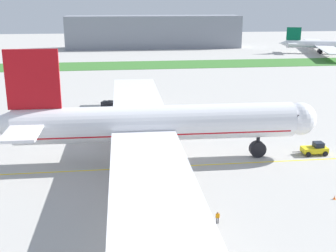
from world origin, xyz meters
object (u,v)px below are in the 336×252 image
object	(u,v)px
ground_crew_marshaller_front	(164,150)
ground_crew_wingwalker_starboard	(218,217)
traffic_cone_near_nose	(335,197)
ground_crew_wingwalker_port	(126,141)
service_truck_fuel_bowser	(41,98)
service_truck_baggage_loader	(112,106)
airliner_foreground	(152,124)
parked_airliner_far_centre	(325,45)
pushback_tug	(315,149)

from	to	relation	value
ground_crew_marshaller_front	ground_crew_wingwalker_starboard	xyz separation A→B (m)	(3.59, -25.05, -0.04)
traffic_cone_near_nose	ground_crew_wingwalker_port	bearing A→B (deg)	136.48
ground_crew_marshaller_front	service_truck_fuel_bowser	distance (m)	50.97
traffic_cone_near_nose	service_truck_baggage_loader	size ratio (longest dim) A/B	0.11
ground_crew_wingwalker_port	service_truck_fuel_bowser	bearing A→B (deg)	119.51
airliner_foreground	service_truck_fuel_bowser	world-z (taller)	airliner_foreground
ground_crew_wingwalker_starboard	service_truck_baggage_loader	bearing A→B (deg)	102.27
ground_crew_wingwalker_starboard	parked_airliner_far_centre	bearing A→B (deg)	59.79
ground_crew_wingwalker_port	parked_airliner_far_centre	world-z (taller)	parked_airliner_far_centre
ground_crew_wingwalker_port	service_truck_baggage_loader	distance (m)	27.40
ground_crew_wingwalker_port	service_truck_fuel_bowser	size ratio (longest dim) A/B	0.32
ground_crew_wingwalker_port	parked_airliner_far_centre	bearing A→B (deg)	51.64
pushback_tug	service_truck_baggage_loader	size ratio (longest dim) A/B	1.17
pushback_tug	service_truck_fuel_bowser	size ratio (longest dim) A/B	1.17
airliner_foreground	pushback_tug	xyz separation A→B (m)	(29.07, -0.55, -5.48)
service_truck_fuel_bowser	service_truck_baggage_loader	bearing A→B (deg)	-27.69
ground_crew_marshaller_front	traffic_cone_near_nose	world-z (taller)	ground_crew_marshaller_front
traffic_cone_near_nose	parked_airliner_far_centre	size ratio (longest dim) A/B	0.01
traffic_cone_near_nose	parked_airliner_far_centre	bearing A→B (deg)	63.93
ground_crew_wingwalker_starboard	pushback_tug	bearing A→B (deg)	43.75
ground_crew_wingwalker_port	ground_crew_wingwalker_starboard	distance (m)	32.64
ground_crew_wingwalker_starboard	ground_crew_wingwalker_port	bearing A→B (deg)	108.17
pushback_tug	ground_crew_wingwalker_port	distance (m)	34.45
ground_crew_marshaller_front	parked_airliner_far_centre	size ratio (longest dim) A/B	0.02
ground_crew_marshaller_front	pushback_tug	bearing A→B (deg)	-6.26
ground_crew_wingwalker_starboard	service_truck_fuel_bowser	distance (m)	74.73
ground_crew_marshaller_front	parked_airliner_far_centre	world-z (taller)	parked_airliner_far_centre
traffic_cone_near_nose	service_truck_fuel_bowser	size ratio (longest dim) A/B	0.11
service_truck_baggage_loader	pushback_tug	bearing A→B (deg)	-45.31
pushback_tug	parked_airliner_far_centre	bearing A→B (deg)	62.92
airliner_foreground	service_truck_fuel_bowser	size ratio (longest dim) A/B	16.72
airliner_foreground	pushback_tug	distance (m)	29.59
ground_crew_marshaller_front	service_truck_baggage_loader	size ratio (longest dim) A/B	0.30
ground_crew_wingwalker_starboard	service_truck_fuel_bowser	xyz separation A→B (m)	(-31.09, 67.96, 0.69)
ground_crew_wingwalker_starboard	parked_airliner_far_centre	world-z (taller)	parked_airliner_far_centre
ground_crew_wingwalker_starboard	parked_airliner_far_centre	xyz separation A→B (m)	(96.64, 165.96, 3.48)
airliner_foreground	ground_crew_wingwalker_port	world-z (taller)	airliner_foreground
airliner_foreground	service_truck_baggage_loader	xyz separation A→B (m)	(-6.71, 35.62, -5.10)
airliner_foreground	ground_crew_wingwalker_starboard	distance (m)	24.10
ground_crew_wingwalker_port	traffic_cone_near_nose	xyz separation A→B (m)	(27.86, -26.45, -0.75)
airliner_foreground	service_truck_fuel_bowser	distance (m)	52.02
ground_crew_wingwalker_port	parked_airliner_far_centre	distance (m)	172.14
service_truck_baggage_loader	traffic_cone_near_nose	bearing A→B (deg)	-60.53
ground_crew_marshaller_front	traffic_cone_near_nose	bearing A→B (deg)	-43.93
ground_crew_marshaller_front	ground_crew_wingwalker_starboard	world-z (taller)	ground_crew_marshaller_front
airliner_foreground	ground_crew_wingwalker_starboard	xyz separation A→B (m)	(5.96, -22.67, -5.58)
airliner_foreground	service_truck_baggage_loader	size ratio (longest dim) A/B	16.79
airliner_foreground	parked_airliner_far_centre	bearing A→B (deg)	54.40
traffic_cone_near_nose	service_truck_baggage_loader	distance (m)	61.73
ground_crew_wingwalker_port	parked_airliner_far_centre	size ratio (longest dim) A/B	0.02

